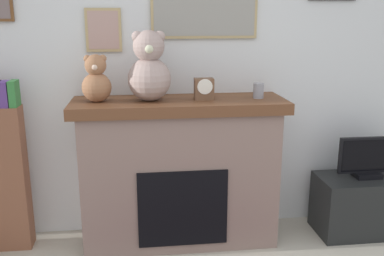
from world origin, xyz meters
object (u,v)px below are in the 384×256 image
object	(u,v)px
fireplace	(180,171)
mantel_clock	(204,89)
teddy_bear_cream	(96,81)
bookshelf	(1,171)
television	(369,159)
tv_stand	(364,204)
teddy_bear_grey	(149,70)
candle_jar	(258,91)

from	to	relation	value
fireplace	mantel_clock	distance (m)	0.65
fireplace	teddy_bear_cream	distance (m)	0.91
mantel_clock	bookshelf	bearing A→B (deg)	177.70
mantel_clock	teddy_bear_cream	world-z (taller)	teddy_bear_cream
television	teddy_bear_cream	xyz separation A→B (m)	(-2.06, 0.04, 0.64)
fireplace	tv_stand	distance (m)	1.52
fireplace	television	distance (m)	1.48
tv_stand	teddy_bear_cream	bearing A→B (deg)	178.83
tv_stand	television	xyz separation A→B (m)	(0.00, -0.00, 0.39)
television	tv_stand	bearing A→B (deg)	90.00
teddy_bear_cream	teddy_bear_grey	size ratio (longest dim) A/B	0.67
fireplace	mantel_clock	size ratio (longest dim) A/B	9.96
tv_stand	teddy_bear_grey	bearing A→B (deg)	178.59
television	teddy_bear_grey	distance (m)	1.83
candle_jar	teddy_bear_grey	xyz separation A→B (m)	(-0.80, -0.00, 0.17)
television	teddy_bear_cream	world-z (taller)	teddy_bear_cream
fireplace	teddy_bear_grey	bearing A→B (deg)	-175.01
bookshelf	teddy_bear_cream	bearing A→B (deg)	-4.59
bookshelf	television	xyz separation A→B (m)	(2.78, -0.10, 0.02)
teddy_bear_cream	television	bearing A→B (deg)	-1.20
tv_stand	teddy_bear_grey	xyz separation A→B (m)	(-1.69, 0.04, 1.10)
tv_stand	mantel_clock	size ratio (longest dim) A/B	4.84
tv_stand	teddy_bear_cream	world-z (taller)	teddy_bear_cream
fireplace	teddy_bear_cream	bearing A→B (deg)	-178.21
candle_jar	mantel_clock	xyz separation A→B (m)	(-0.41, -0.00, 0.02)
candle_jar	fireplace	bearing A→B (deg)	178.27
bookshelf	teddy_bear_grey	world-z (taller)	teddy_bear_grey
bookshelf	teddy_bear_cream	distance (m)	0.98
television	bookshelf	bearing A→B (deg)	177.91
mantel_clock	teddy_bear_cream	xyz separation A→B (m)	(-0.76, 0.00, 0.07)
television	teddy_bear_cream	distance (m)	2.16
tv_stand	teddy_bear_grey	distance (m)	2.02
candle_jar	mantel_clock	bearing A→B (deg)	-179.75
fireplace	television	xyz separation A→B (m)	(1.48, -0.06, 0.06)
mantel_clock	teddy_bear_grey	xyz separation A→B (m)	(-0.39, 0.00, 0.15)
fireplace	mantel_clock	world-z (taller)	mantel_clock
tv_stand	mantel_clock	distance (m)	1.61
bookshelf	mantel_clock	xyz separation A→B (m)	(1.48, -0.06, 0.59)
bookshelf	mantel_clock	size ratio (longest dim) A/B	8.21
tv_stand	candle_jar	xyz separation A→B (m)	(-0.89, 0.04, 0.94)
teddy_bear_cream	teddy_bear_grey	bearing A→B (deg)	-0.03
television	mantel_clock	xyz separation A→B (m)	(-1.30, 0.04, 0.57)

